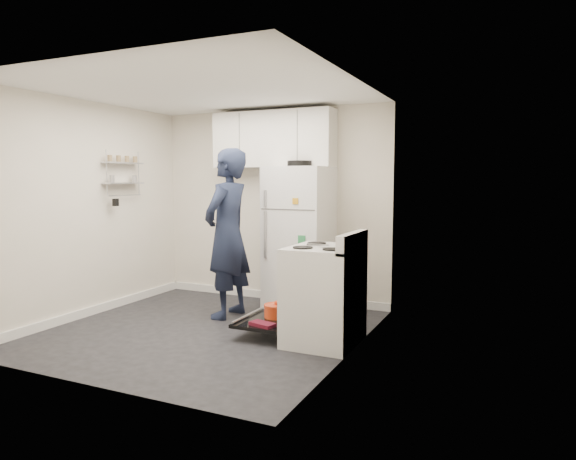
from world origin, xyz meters
The scene contains 7 objects.
room centered at (-0.03, 0.03, 1.21)m, with size 3.21×3.21×2.51m.
electric_range centered at (1.26, 0.15, 0.47)m, with size 0.66×0.76×1.10m.
open_oven_door centered at (0.69, 0.19, 0.18)m, with size 0.55×0.72×0.21m.
refrigerator centered at (0.54, 1.25, 0.88)m, with size 0.72×0.74×1.82m.
upper_cabinets centered at (0.10, 1.43, 2.10)m, with size 1.60×0.33×0.70m, color silver.
wall_shelf_rack centered at (-1.52, 0.49, 1.68)m, with size 0.14×0.60×0.61m.
person centered at (-0.09, 0.60, 0.98)m, with size 0.71×0.47×1.95m, color #171D33.
Camera 1 is at (3.00, -4.46, 1.60)m, focal length 32.00 mm.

